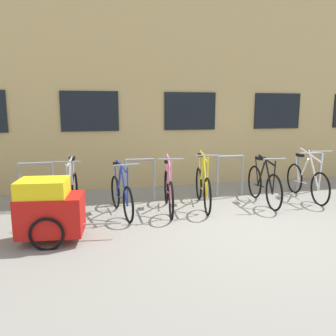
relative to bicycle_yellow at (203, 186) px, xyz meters
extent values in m
plane|color=gray|center=(0.31, -1.34, -0.39)|extent=(42.00, 42.00, 0.00)
cube|color=tan|center=(0.31, 4.79, 2.77)|extent=(28.00, 5.86, 6.32)
cube|color=black|center=(-2.09, 1.84, 1.46)|extent=(1.30, 0.04, 0.91)
cube|color=black|center=(0.31, 1.84, 1.46)|extent=(1.30, 0.04, 0.91)
cube|color=black|center=(2.71, 1.84, 1.46)|extent=(1.30, 0.04, 0.91)
cylinder|color=gray|center=(-3.46, 0.56, 0.05)|extent=(0.05, 0.05, 0.89)
cylinder|color=gray|center=(-2.87, 0.56, 0.05)|extent=(0.05, 0.05, 0.89)
cylinder|color=gray|center=(-3.17, 0.56, 0.50)|extent=(0.59, 0.05, 0.05)
cylinder|color=gray|center=(-1.46, 0.56, 0.05)|extent=(0.05, 0.05, 0.89)
cylinder|color=gray|center=(-0.87, 0.56, 0.05)|extent=(0.05, 0.05, 0.89)
cylinder|color=gray|center=(-1.17, 0.56, 0.50)|extent=(0.59, 0.05, 0.05)
cylinder|color=gray|center=(0.54, 0.56, 0.05)|extent=(0.05, 0.05, 0.89)
cylinder|color=gray|center=(1.13, 0.56, 0.05)|extent=(0.05, 0.05, 0.89)
cylinder|color=gray|center=(0.83, 0.56, 0.50)|extent=(0.59, 0.05, 0.05)
cylinder|color=gray|center=(2.54, 0.56, 0.05)|extent=(0.05, 0.05, 0.89)
cylinder|color=gray|center=(3.13, 0.56, 0.05)|extent=(0.05, 0.05, 0.89)
cylinder|color=gray|center=(2.83, 0.56, 0.50)|extent=(0.59, 0.05, 0.05)
torus|color=black|center=(0.10, 0.53, -0.06)|extent=(0.17, 0.70, 0.70)
torus|color=black|center=(-0.10, -0.54, -0.06)|extent=(0.17, 0.70, 0.70)
cylinder|color=yellow|center=(-0.05, -0.24, 0.27)|extent=(0.14, 0.52, 0.79)
cylinder|color=yellow|center=(0.03, 0.18, 0.22)|extent=(0.11, 0.40, 0.68)
cylinder|color=yellow|center=(-0.01, -0.07, 0.60)|extent=(0.20, 0.85, 0.14)
cylinder|color=yellow|center=(0.05, 0.27, -0.08)|extent=(0.13, 0.54, 0.07)
cylinder|color=yellow|center=(0.09, 0.44, 0.25)|extent=(0.06, 0.20, 0.62)
cylinder|color=yellow|center=(-0.10, -0.51, 0.30)|extent=(0.04, 0.08, 0.72)
cube|color=black|center=(0.07, 0.36, 0.58)|extent=(0.14, 0.22, 0.06)
cylinder|color=gray|center=(-0.09, -0.49, 0.69)|extent=(0.44, 0.11, 0.03)
torus|color=black|center=(-2.46, 0.44, -0.05)|extent=(0.10, 0.73, 0.73)
torus|color=black|center=(-2.55, -0.54, -0.05)|extent=(0.10, 0.73, 0.73)
cylinder|color=#B7B7BC|center=(-2.52, -0.27, 0.27)|extent=(0.08, 0.47, 0.75)
cylinder|color=#B7B7BC|center=(-2.49, 0.10, 0.24)|extent=(0.07, 0.35, 0.70)
cylinder|color=#B7B7BC|center=(-2.51, -0.12, 0.61)|extent=(0.10, 0.76, 0.09)
cylinder|color=#B7B7BC|center=(-2.48, 0.19, -0.07)|extent=(0.07, 0.49, 0.08)
cylinder|color=#B7B7BC|center=(-2.47, 0.35, 0.27)|extent=(0.04, 0.20, 0.64)
cylinder|color=#B7B7BC|center=(-2.54, -0.52, 0.29)|extent=(0.03, 0.08, 0.69)
cube|color=black|center=(-2.48, 0.26, 0.61)|extent=(0.12, 0.21, 0.06)
cylinder|color=gray|center=(-2.54, -0.49, 0.67)|extent=(0.44, 0.06, 0.03)
torus|color=black|center=(2.43, 0.52, -0.07)|extent=(0.13, 0.69, 0.69)
torus|color=black|center=(2.30, -0.52, -0.07)|extent=(0.13, 0.69, 0.69)
cylinder|color=silver|center=(2.34, -0.24, 0.27)|extent=(0.10, 0.51, 0.79)
cylinder|color=silver|center=(2.39, 0.17, 0.18)|extent=(0.08, 0.38, 0.60)
cylinder|color=silver|center=(2.36, -0.06, 0.56)|extent=(0.14, 0.83, 0.22)
cylinder|color=silver|center=(2.40, 0.26, -0.09)|extent=(0.09, 0.53, 0.07)
cylinder|color=silver|center=(2.42, 0.44, 0.20)|extent=(0.05, 0.20, 0.54)
cylinder|color=silver|center=(2.30, -0.50, 0.30)|extent=(0.04, 0.08, 0.72)
cube|color=black|center=(2.41, 0.35, 0.50)|extent=(0.12, 0.21, 0.06)
cylinder|color=gray|center=(2.31, -0.47, 0.69)|extent=(0.44, 0.08, 0.03)
torus|color=black|center=(1.33, 0.36, -0.05)|extent=(0.12, 0.72, 0.72)
torus|color=black|center=(1.22, -0.59, -0.05)|extent=(0.12, 0.72, 0.72)
cylinder|color=black|center=(1.25, -0.33, 0.23)|extent=(0.09, 0.46, 0.68)
cylinder|color=black|center=(1.29, 0.03, 0.18)|extent=(0.07, 0.33, 0.58)
cylinder|color=black|center=(1.27, -0.18, 0.51)|extent=(0.12, 0.73, 0.13)
cylinder|color=black|center=(1.30, 0.12, -0.08)|extent=(0.08, 0.48, 0.07)
cylinder|color=black|center=(1.32, 0.27, 0.21)|extent=(0.05, 0.20, 0.53)
cylinder|color=black|center=(1.22, -0.57, 0.25)|extent=(0.04, 0.08, 0.61)
cube|color=black|center=(1.31, 0.18, 0.49)|extent=(0.12, 0.21, 0.06)
cylinder|color=gray|center=(1.22, -0.54, 0.59)|extent=(0.44, 0.08, 0.03)
torus|color=black|center=(-1.69, 0.35, -0.09)|extent=(0.12, 0.64, 0.64)
torus|color=black|center=(-1.56, -0.61, -0.09)|extent=(0.12, 0.64, 0.64)
cylinder|color=#233893|center=(-1.60, -0.34, 0.21)|extent=(0.10, 0.46, 0.71)
cylinder|color=#233893|center=(-1.65, 0.02, 0.16)|extent=(0.08, 0.34, 0.62)
cylinder|color=#233893|center=(-1.62, -0.19, 0.51)|extent=(0.13, 0.74, 0.13)
cylinder|color=#233893|center=(-1.66, 0.11, -0.11)|extent=(0.09, 0.48, 0.07)
cylinder|color=#233893|center=(-1.68, 0.26, 0.19)|extent=(0.05, 0.20, 0.56)
cylinder|color=#233893|center=(-1.57, -0.58, 0.23)|extent=(0.04, 0.08, 0.65)
cube|color=black|center=(-1.67, 0.17, 0.49)|extent=(0.13, 0.21, 0.06)
cylinder|color=gray|center=(-1.57, -0.56, 0.59)|extent=(0.44, 0.08, 0.03)
torus|color=black|center=(-0.64, 0.43, -0.07)|extent=(0.15, 0.68, 0.69)
torus|color=black|center=(-0.81, -0.62, -0.07)|extent=(0.15, 0.68, 0.69)
cylinder|color=pink|center=(-0.76, -0.33, 0.26)|extent=(0.12, 0.51, 0.77)
cylinder|color=pink|center=(-0.70, 0.08, 0.17)|extent=(0.10, 0.39, 0.59)
cylinder|color=pink|center=(-0.73, -0.16, 0.55)|extent=(0.17, 0.84, 0.21)
cylinder|color=pink|center=(-0.68, 0.17, -0.09)|extent=(0.11, 0.53, 0.07)
cylinder|color=pink|center=(-0.65, 0.34, 0.20)|extent=(0.06, 0.20, 0.53)
cylinder|color=pink|center=(-0.81, -0.60, 0.28)|extent=(0.04, 0.08, 0.70)
cube|color=black|center=(-0.67, 0.25, 0.49)|extent=(0.13, 0.21, 0.06)
cylinder|color=gray|center=(-0.80, -0.57, 0.66)|extent=(0.44, 0.10, 0.03)
cube|color=red|center=(-2.75, -1.19, 0.01)|extent=(0.97, 0.71, 0.56)
cube|color=yellow|center=(-2.84, -1.18, 0.41)|extent=(0.74, 0.65, 0.24)
torus|color=black|center=(-2.71, -0.86, -0.17)|extent=(0.48, 0.10, 0.48)
torus|color=black|center=(-2.79, -1.52, -0.17)|extent=(0.48, 0.10, 0.48)
cylinder|color=gray|center=(-2.03, -1.28, -0.16)|extent=(0.55, 0.10, 0.03)
camera|label=1|loc=(-2.25, -6.12, 1.51)|focal=35.88mm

